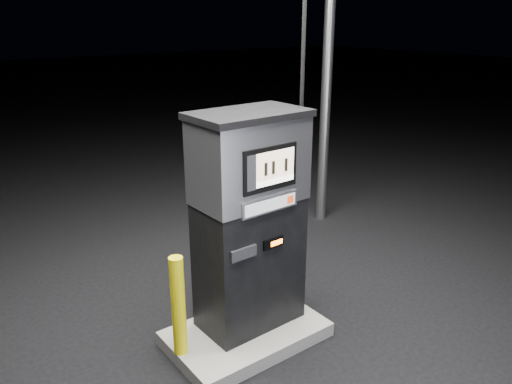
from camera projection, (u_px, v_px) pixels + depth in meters
ground at (246, 340)px, 5.30m from camera, size 80.00×80.00×0.00m
pump_island at (246, 334)px, 5.27m from camera, size 1.60×1.00×0.15m
fuel_dispenser at (250, 220)px, 5.00m from camera, size 1.25×0.70×4.70m
bollard_left at (178, 306)px, 4.71m from camera, size 0.17×0.17×1.02m
bollard_right at (295, 282)px, 5.32m from camera, size 0.13×0.13×0.84m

